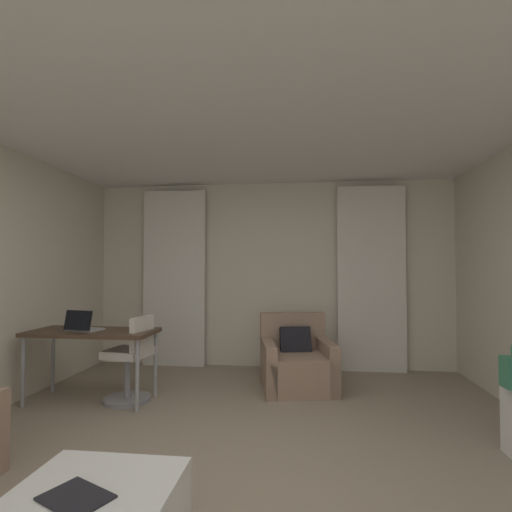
# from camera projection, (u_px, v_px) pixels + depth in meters

# --- Properties ---
(ground_plane) EXTENTS (12.00, 12.00, 0.00)m
(ground_plane) POSITION_uv_depth(u_px,v_px,m) (234.00, 481.00, 2.54)
(ground_plane) COLOR gray
(wall_window) EXTENTS (5.12, 0.06, 2.60)m
(wall_window) POSITION_uv_depth(u_px,v_px,m) (271.00, 274.00, 5.59)
(wall_window) COLOR beige
(wall_window) RESTS_ON ground
(ceiling) EXTENTS (5.12, 6.12, 0.06)m
(ceiling) POSITION_uv_depth(u_px,v_px,m) (235.00, 82.00, 2.63)
(ceiling) COLOR white
(ceiling) RESTS_ON wall_left
(curtain_left_panel) EXTENTS (0.90, 0.06, 2.50)m
(curtain_left_panel) POSITION_uv_depth(u_px,v_px,m) (174.00, 278.00, 5.62)
(curtain_left_panel) COLOR silver
(curtain_left_panel) RESTS_ON ground
(curtain_right_panel) EXTENTS (0.90, 0.06, 2.50)m
(curtain_right_panel) POSITION_uv_depth(u_px,v_px,m) (371.00, 278.00, 5.30)
(curtain_right_panel) COLOR silver
(curtain_right_panel) RESTS_ON ground
(armchair) EXTENTS (0.93, 0.96, 0.83)m
(armchair) POSITION_uv_depth(u_px,v_px,m) (297.00, 364.00, 4.54)
(armchair) COLOR #997A66
(armchair) RESTS_ON ground
(desk) EXTENTS (1.29, 0.58, 0.73)m
(desk) POSITION_uv_depth(u_px,v_px,m) (92.00, 337.00, 4.09)
(desk) COLOR #4C3828
(desk) RESTS_ON ground
(desk_chair) EXTENTS (0.48, 0.48, 0.88)m
(desk_chair) POSITION_uv_depth(u_px,v_px,m) (131.00, 363.00, 4.08)
(desk_chair) COLOR gray
(desk_chair) RESTS_ON ground
(laptop) EXTENTS (0.36, 0.30, 0.22)m
(laptop) POSITION_uv_depth(u_px,v_px,m) (83.00, 326.00, 4.06)
(laptop) COLOR #ADADB2
(laptop) RESTS_ON desk
(magazine_open) EXTENTS (0.34, 0.30, 0.01)m
(magazine_open) POSITION_uv_depth(u_px,v_px,m) (76.00, 498.00, 1.63)
(magazine_open) COLOR black
(magazine_open) RESTS_ON coffee_table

